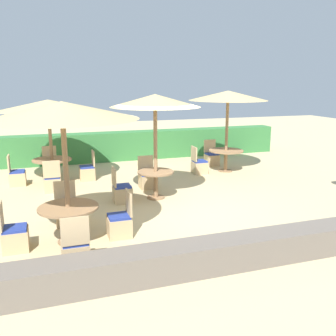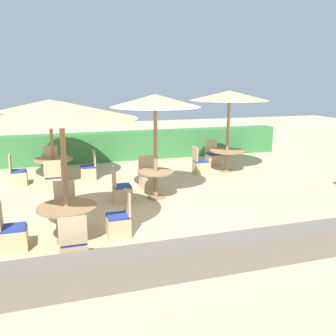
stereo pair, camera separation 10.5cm
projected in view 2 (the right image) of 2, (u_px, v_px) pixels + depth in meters
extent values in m
plane|color=#C6B284|center=(175.00, 209.00, 9.20)|extent=(40.00, 40.00, 0.00)
cube|color=#387A3D|center=(125.00, 146.00, 14.83)|extent=(13.00, 0.70, 1.11)
cube|color=#6B6056|center=(233.00, 252.00, 6.33)|extent=(10.00, 0.56, 0.51)
cylinder|color=#93704C|center=(156.00, 149.00, 9.76)|extent=(0.10, 0.10, 2.67)
cone|color=tan|center=(155.00, 100.00, 9.48)|extent=(2.32, 2.32, 0.32)
cylinder|color=#93704C|center=(156.00, 197.00, 10.06)|extent=(0.48, 0.48, 0.03)
cylinder|color=#93704C|center=(156.00, 185.00, 9.99)|extent=(0.12, 0.12, 0.70)
cylinder|color=#93704C|center=(156.00, 172.00, 9.90)|extent=(0.96, 0.96, 0.04)
cube|color=tan|center=(148.00, 181.00, 10.94)|extent=(0.46, 0.46, 0.40)
cube|color=#233893|center=(148.00, 174.00, 10.89)|extent=(0.42, 0.42, 0.05)
cube|color=tan|center=(146.00, 164.00, 11.02)|extent=(0.46, 0.04, 0.48)
cube|color=tan|center=(123.00, 194.00, 9.70)|extent=(0.46, 0.46, 0.40)
cube|color=#233893|center=(122.00, 186.00, 9.65)|extent=(0.42, 0.42, 0.05)
cube|color=tan|center=(114.00, 177.00, 9.53)|extent=(0.04, 0.46, 0.48)
cylinder|color=#93704C|center=(52.00, 143.00, 11.37)|extent=(0.10, 0.10, 2.45)
cone|color=tan|center=(49.00, 105.00, 11.11)|extent=(2.98, 2.98, 0.32)
cylinder|color=#93704C|center=(55.00, 181.00, 11.64)|extent=(0.48, 0.48, 0.03)
cylinder|color=#93704C|center=(54.00, 171.00, 11.57)|extent=(0.12, 0.12, 0.69)
cylinder|color=#93704C|center=(53.00, 159.00, 11.48)|extent=(1.18, 1.18, 0.04)
cube|color=tan|center=(19.00, 178.00, 11.28)|extent=(0.46, 0.46, 0.40)
cube|color=#233893|center=(18.00, 171.00, 11.23)|extent=(0.42, 0.42, 0.05)
cube|color=tan|center=(10.00, 163.00, 11.11)|extent=(0.04, 0.46, 0.48)
cube|color=tan|center=(88.00, 173.00, 11.87)|extent=(0.46, 0.46, 0.40)
cube|color=#233893|center=(88.00, 167.00, 11.81)|extent=(0.42, 0.42, 0.05)
cube|color=tan|center=(94.00, 158.00, 11.81)|extent=(0.04, 0.46, 0.48)
cube|color=tan|center=(52.00, 168.00, 12.58)|extent=(0.46, 0.46, 0.40)
cube|color=#233893|center=(51.00, 162.00, 12.53)|extent=(0.42, 0.42, 0.05)
cube|color=tan|center=(51.00, 153.00, 12.66)|extent=(0.46, 0.04, 0.48)
cube|color=tan|center=(53.00, 184.00, 10.66)|extent=(0.46, 0.46, 0.40)
cube|color=#233893|center=(53.00, 176.00, 10.61)|extent=(0.42, 0.42, 0.05)
cube|color=tan|center=(52.00, 169.00, 10.35)|extent=(0.46, 0.04, 0.48)
cylinder|color=#93704C|center=(65.00, 176.00, 7.04)|extent=(0.10, 0.10, 2.64)
cone|color=tan|center=(61.00, 110.00, 6.76)|extent=(2.80, 2.80, 0.32)
cylinder|color=#93704C|center=(69.00, 241.00, 7.34)|extent=(0.48, 0.48, 0.03)
cylinder|color=#93704C|center=(68.00, 225.00, 7.27)|extent=(0.12, 0.12, 0.69)
cylinder|color=#93704C|center=(67.00, 207.00, 7.18)|extent=(1.15, 1.15, 0.04)
cube|color=tan|center=(66.00, 215.00, 8.21)|extent=(0.46, 0.46, 0.40)
cube|color=#233893|center=(65.00, 205.00, 8.16)|extent=(0.42, 0.42, 0.05)
cube|color=tan|center=(64.00, 191.00, 8.30)|extent=(0.46, 0.04, 0.48)
cube|color=tan|center=(74.00, 253.00, 6.41)|extent=(0.46, 0.46, 0.40)
cube|color=#233893|center=(73.00, 241.00, 6.36)|extent=(0.42, 0.42, 0.05)
cube|color=tan|center=(73.00, 231.00, 6.10)|extent=(0.46, 0.04, 0.48)
cube|color=tan|center=(15.00, 239.00, 6.97)|extent=(0.46, 0.46, 0.40)
cube|color=#233893|center=(13.00, 228.00, 6.92)|extent=(0.42, 0.42, 0.05)
cube|color=tan|center=(0.00, 215.00, 6.80)|extent=(0.04, 0.46, 0.48)
cube|color=tan|center=(118.00, 227.00, 7.57)|extent=(0.46, 0.46, 0.40)
cube|color=#233893|center=(118.00, 216.00, 7.52)|extent=(0.42, 0.42, 0.05)
cube|color=tan|center=(128.00, 202.00, 7.52)|extent=(0.04, 0.46, 0.48)
cylinder|color=#93704C|center=(228.00, 133.00, 12.70)|extent=(0.10, 0.10, 2.67)
cone|color=tan|center=(229.00, 96.00, 12.41)|extent=(2.64, 2.64, 0.32)
cylinder|color=#93704C|center=(227.00, 171.00, 13.00)|extent=(0.48, 0.48, 0.03)
cylinder|color=#93704C|center=(227.00, 161.00, 12.93)|extent=(0.12, 0.12, 0.70)
cylinder|color=#93704C|center=(227.00, 151.00, 12.84)|extent=(1.19, 1.19, 0.04)
cube|color=tan|center=(201.00, 168.00, 12.65)|extent=(0.46, 0.46, 0.40)
cube|color=#233893|center=(201.00, 161.00, 12.60)|extent=(0.42, 0.42, 0.05)
cube|color=tan|center=(195.00, 154.00, 12.48)|extent=(0.04, 0.46, 0.48)
cube|color=tan|center=(213.00, 160.00, 13.88)|extent=(0.46, 0.46, 0.40)
cube|color=#233893|center=(213.00, 154.00, 13.83)|extent=(0.42, 0.42, 0.05)
cube|color=tan|center=(211.00, 146.00, 13.96)|extent=(0.46, 0.04, 0.48)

